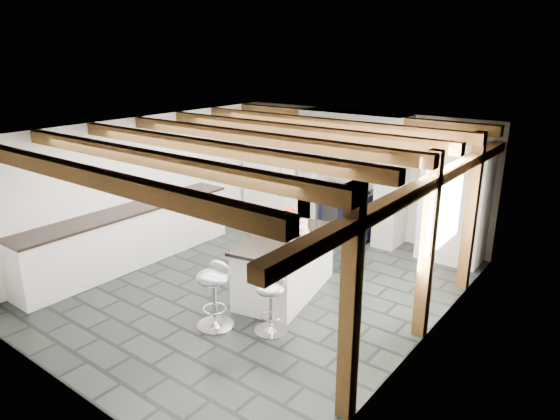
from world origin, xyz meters
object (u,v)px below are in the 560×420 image
Objects in this scene: range_cooker at (350,212)px; kitchen_island at (285,264)px; bar_stool_far at (215,288)px; bar_stool_near at (271,297)px.

kitchen_island reaches higher than range_cooker.
bar_stool_near is at bearing 23.19° from bar_stool_far.
bar_stool_far is (-0.63, -0.33, 0.07)m from bar_stool_near.
range_cooker reaches higher than bar_stool_far.
kitchen_island reaches higher than bar_stool_near.
range_cooker is 1.14× the size of bar_stool_far.
range_cooker is at bearing 97.27° from bar_stool_near.
bar_stool_far is (-0.14, -1.28, 0.10)m from kitchen_island.
bar_stool_near is (0.94, -3.55, 0.01)m from range_cooker.
bar_stool_near is 0.72m from bar_stool_far.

